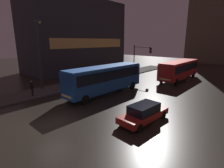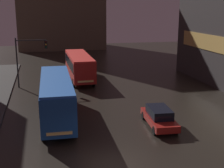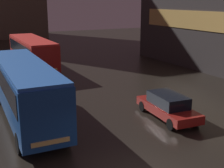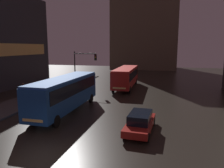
% 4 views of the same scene
% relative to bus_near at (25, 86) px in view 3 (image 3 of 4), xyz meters
% --- Properties ---
extents(bus_near, '(2.65, 10.90, 3.39)m').
position_rel_bus_near_xyz_m(bus_near, '(0.00, 0.00, 0.00)').
color(bus_near, '#194793').
rests_on(bus_near, ground).
extents(bus_far, '(2.63, 10.64, 3.11)m').
position_rel_bus_near_xyz_m(bus_far, '(3.51, 13.79, -0.16)').
color(bus_far, '#AD1E19').
rests_on(bus_far, ground).
extents(car_taxi, '(2.09, 4.74, 1.46)m').
position_rel_bus_near_xyz_m(car_taxi, '(7.52, -3.35, -1.34)').
color(car_taxi, maroon).
rests_on(car_taxi, ground).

